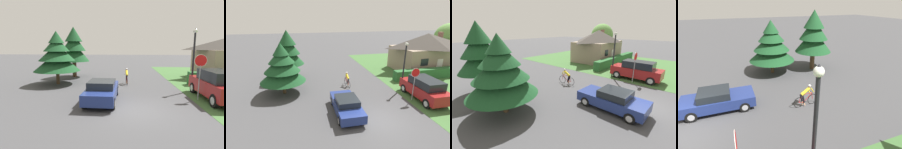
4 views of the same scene
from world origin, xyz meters
The scene contains 12 objects.
ground_plane centered at (0.00, 0.00, 0.00)m, with size 140.00×140.00×0.00m, color #424244.
grass_verge_right centered at (11.98, 4.00, 0.01)m, with size 16.00×36.00×0.01m, color #3D6633.
cottage_house centered at (12.33, 11.04, 2.61)m, with size 9.99×6.35×5.11m.
hedge_row centered at (11.34, 7.15, 0.61)m, with size 11.88×0.90×1.23m, color #285B2D.
sedan_left_lane centered at (-2.04, 1.55, 0.70)m, with size 1.97×4.53×1.41m.
cyclist centered at (-0.42, 7.03, 0.73)m, with size 0.44×1.83×1.54m.
parked_suv_right centered at (5.63, 2.43, 1.03)m, with size 2.06×4.92×2.01m.
stop_sign centered at (4.41, 2.35, 2.21)m, with size 0.80×0.07×3.07m.
street_lamp centered at (4.82, 4.76, 3.05)m, with size 0.33×0.33×5.00m.
conifer_tall_near centered at (-7.05, 6.57, 2.74)m, with size 4.33×4.33×5.04m.
conifer_tall_far centered at (-6.65, 10.75, 3.56)m, with size 3.60×3.60×5.87m.
deciduous_tree_right centered at (18.37, 13.68, 3.92)m, with size 4.45×4.45×6.26m.
Camera 3 is at (-10.96, -2.16, 5.25)m, focal length 24.00 mm.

